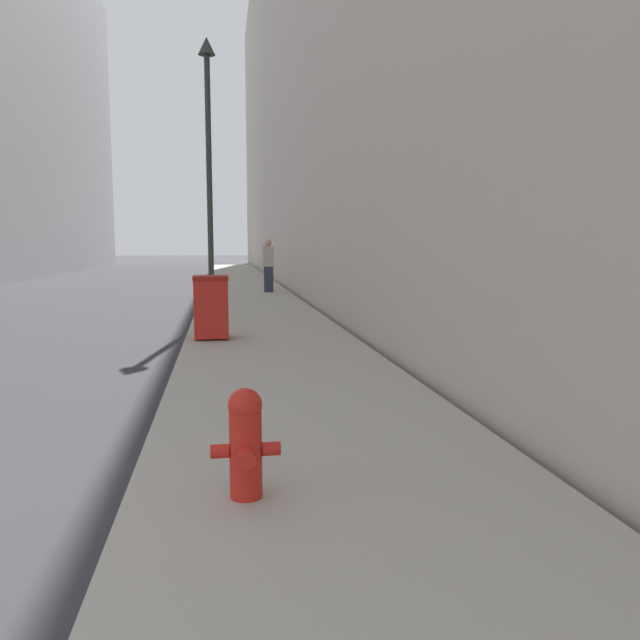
{
  "coord_description": "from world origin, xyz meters",
  "views": [
    {
      "loc": [
        4.76,
        -3.14,
        1.77
      ],
      "look_at": [
        8.16,
        18.59,
        -0.91
      ],
      "focal_mm": 35.0,
      "sensor_mm": 36.0,
      "label": 1
    }
  ],
  "objects": [
    {
      "name": "building_right_stone",
      "position": [
        13.16,
        26.0,
        10.16
      ],
      "size": [
        12.0,
        60.0,
        20.33
      ],
      "color": "beige",
      "rests_on": "ground"
    },
    {
      "name": "lamppost",
      "position": [
        4.49,
        12.28,
        4.01
      ],
      "size": [
        0.4,
        0.4,
        6.44
      ],
      "color": "#2D332D",
      "rests_on": "sidewalk_right"
    },
    {
      "name": "pedestrian_on_sidewalk",
      "position": [
        6.33,
        18.31,
        1.04
      ],
      "size": [
        0.36,
        0.24,
        1.8
      ],
      "color": "#2D3347",
      "rests_on": "sidewalk_right"
    },
    {
      "name": "fire_hydrant",
      "position": [
        4.88,
        0.76,
        0.52
      ],
      "size": [
        0.45,
        0.34,
        0.72
      ],
      "color": "red",
      "rests_on": "sidewalk_right"
    },
    {
      "name": "sidewalk_right",
      "position": [
        5.58,
        18.0,
        0.07
      ],
      "size": [
        2.97,
        60.0,
        0.14
      ],
      "color": "#ADA89E",
      "rests_on": "ground"
    },
    {
      "name": "trash_bin",
      "position": [
        4.56,
        7.74,
        0.7
      ],
      "size": [
        0.6,
        0.62,
        1.1
      ],
      "color": "red",
      "rests_on": "sidewalk_right"
    }
  ]
}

